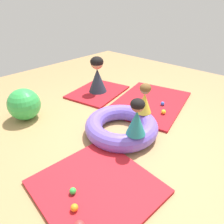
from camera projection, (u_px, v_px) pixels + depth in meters
ground_plane at (116, 131)px, 3.26m from camera, size 8.00×8.00×0.00m
gym_mat_center_rear at (150, 102)px, 4.12m from camera, size 1.96×1.59×0.04m
gym_mat_far_right at (96, 187)px, 2.28m from camera, size 1.32×1.37×0.04m
gym_mat_near_right at (98, 92)px, 4.57m from camera, size 1.42×1.20×0.04m
inflatable_cushion at (121, 126)px, 3.15m from camera, size 1.14×1.14×0.27m
child_in_teal at (137, 117)px, 2.63m from camera, size 0.32×0.32×0.52m
child_in_yellow at (144, 99)px, 3.15m from camera, size 0.32×0.32×0.49m
adult_seated at (97, 75)px, 4.37m from camera, size 0.56×0.56×0.78m
play_ball_yellow at (164, 112)px, 3.65m from camera, size 0.08×0.08×0.08m
play_ball_orange at (74, 208)px, 1.99m from camera, size 0.08×0.08×0.08m
play_ball_blue at (163, 104)px, 3.94m from camera, size 0.08×0.08×0.08m
play_ball_green at (73, 191)px, 2.16m from camera, size 0.07×0.07×0.07m
exercise_ball_large at (24, 104)px, 3.48m from camera, size 0.55×0.55×0.55m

